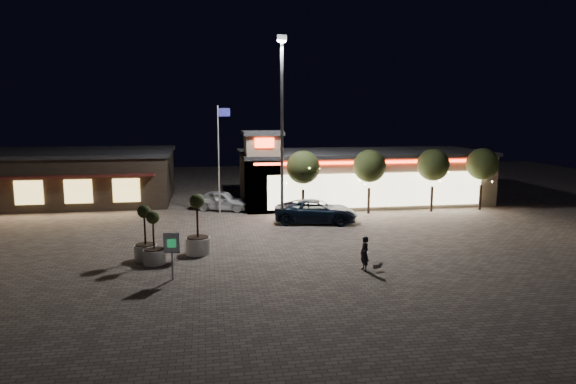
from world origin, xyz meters
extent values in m
plane|color=#73675D|center=(0.00, 0.00, 0.00)|extent=(90.00, 90.00, 0.00)
cube|color=tan|center=(10.00, 16.00, 2.00)|extent=(20.00, 8.00, 4.00)
cube|color=#262628|center=(10.00, 16.00, 4.15)|extent=(20.40, 8.40, 0.30)
cube|color=#F9E9BB|center=(10.00, 11.95, 1.60)|extent=(17.00, 0.12, 2.60)
cube|color=#FC2F14|center=(10.00, 11.92, 3.75)|extent=(19.00, 0.10, 0.18)
cube|color=tan|center=(1.30, 13.30, 2.90)|extent=(2.60, 2.60, 5.80)
cube|color=#262628|center=(1.30, 13.30, 5.95)|extent=(3.00, 3.00, 0.30)
cube|color=#FC2F14|center=(1.30, 11.95, 5.30)|extent=(1.40, 0.10, 0.70)
cube|color=#382D23|center=(-14.00, 20.00, 2.00)|extent=(16.00, 10.00, 4.00)
cube|color=#262628|center=(-14.00, 20.00, 4.15)|extent=(16.40, 10.40, 0.30)
cube|color=#591E19|center=(-14.00, 14.60, 2.80)|extent=(14.40, 0.80, 0.15)
cube|color=#FFD772|center=(-16.00, 14.95, 1.60)|extent=(2.00, 0.12, 1.80)
cube|color=#FFD772|center=(-12.50, 14.95, 1.60)|extent=(2.00, 0.12, 1.80)
cube|color=#FFD772|center=(-9.00, 14.95, 1.60)|extent=(2.00, 0.12, 1.80)
cylinder|color=gray|center=(2.00, 8.00, 6.00)|extent=(0.20, 0.20, 12.00)
cube|color=gray|center=(2.00, 8.00, 12.20)|extent=(0.60, 0.40, 0.35)
cube|color=white|center=(2.00, 8.00, 12.00)|extent=(0.45, 0.30, 0.08)
cylinder|color=white|center=(-2.00, 13.00, 4.00)|extent=(0.10, 0.10, 8.00)
cube|color=navy|center=(-1.55, 13.00, 7.50)|extent=(0.90, 0.04, 0.60)
cylinder|color=#332319|center=(4.00, 11.00, 0.96)|extent=(0.20, 0.20, 1.92)
sphere|color=#2D3819|center=(4.00, 11.00, 3.58)|extent=(2.42, 2.42, 2.42)
cylinder|color=#332319|center=(9.00, 11.00, 0.96)|extent=(0.20, 0.20, 1.92)
sphere|color=#2D3819|center=(9.00, 11.00, 3.58)|extent=(2.42, 2.42, 2.42)
cylinder|color=#332319|center=(14.00, 11.00, 0.96)|extent=(0.20, 0.20, 1.92)
sphere|color=#2D3819|center=(14.00, 11.00, 3.58)|extent=(2.42, 2.42, 2.42)
cylinder|color=#332319|center=(18.00, 11.00, 0.96)|extent=(0.20, 0.20, 1.92)
sphere|color=#2D3819|center=(18.00, 11.00, 3.58)|extent=(2.42, 2.42, 2.42)
imported|color=black|center=(4.45, 8.59, 0.79)|extent=(6.11, 3.75, 1.58)
imported|color=silver|center=(-1.77, 14.00, 0.76)|extent=(4.84, 3.37, 1.53)
imported|color=black|center=(4.48, -2.20, 0.84)|extent=(0.48, 0.66, 1.67)
cube|color=#59514C|center=(5.06, -2.42, 0.24)|extent=(0.41, 0.27, 0.20)
sphere|color=#59514C|center=(5.26, -2.34, 0.32)|extent=(0.18, 0.18, 0.18)
cylinder|color=silver|center=(-6.16, 1.33, 0.39)|extent=(1.18, 1.18, 0.79)
cylinder|color=black|center=(-6.16, 1.33, 0.81)|extent=(1.02, 1.02, 0.06)
cylinder|color=#332319|center=(-6.16, 1.33, 1.72)|extent=(0.10, 0.10, 1.77)
sphere|color=#2D3819|center=(-6.16, 1.33, 2.56)|extent=(0.69, 0.69, 0.69)
cylinder|color=silver|center=(-5.65, 0.53, 0.37)|extent=(1.10, 1.10, 0.74)
cylinder|color=black|center=(-5.65, 0.53, 0.75)|extent=(0.96, 0.96, 0.06)
cylinder|color=#332319|center=(-5.65, 0.53, 1.61)|extent=(0.09, 0.09, 1.66)
sphere|color=#2D3819|center=(-5.65, 0.53, 2.39)|extent=(0.64, 0.64, 0.64)
cylinder|color=silver|center=(-3.49, 2.02, 0.45)|extent=(1.34, 1.34, 0.89)
cylinder|color=black|center=(-3.49, 2.02, 0.91)|extent=(1.16, 1.16, 0.07)
cylinder|color=#332319|center=(-3.49, 2.02, 1.95)|extent=(0.11, 0.11, 2.00)
sphere|color=#2D3819|center=(-3.49, 2.02, 2.89)|extent=(0.78, 0.78, 0.78)
cylinder|color=gray|center=(-4.60, -2.12, 0.67)|extent=(0.09, 0.09, 1.34)
cube|color=white|center=(-4.60, -2.12, 1.73)|extent=(0.73, 0.13, 0.95)
cube|color=green|center=(-4.60, -2.17, 1.73)|extent=(0.39, 0.05, 0.39)
camera|label=1|loc=(-3.01, -25.25, 7.72)|focal=32.00mm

